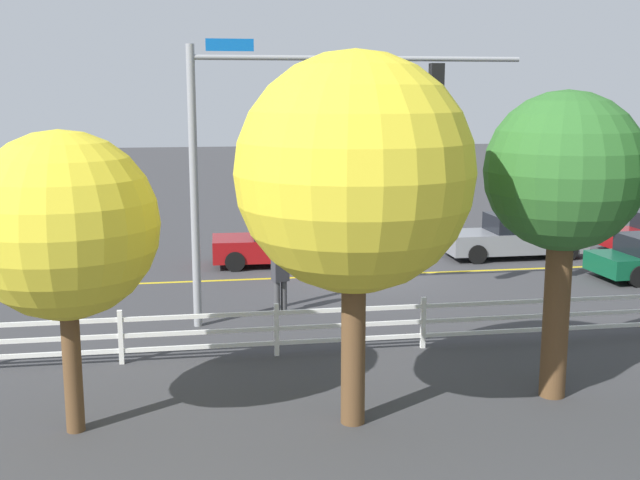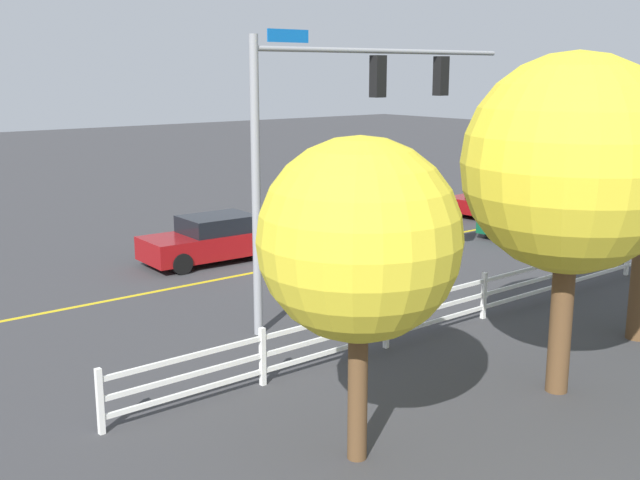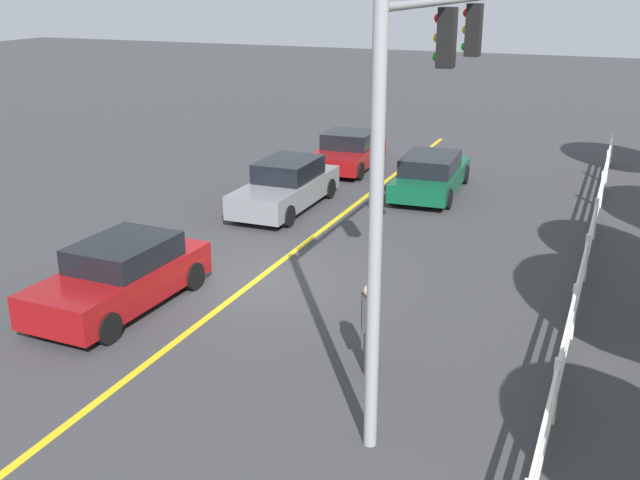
{
  "view_description": "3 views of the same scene",
  "coord_description": "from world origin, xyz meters",
  "px_view_note": "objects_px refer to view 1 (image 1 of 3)",
  "views": [
    {
      "loc": [
        5.2,
        23.26,
        5.57
      ],
      "look_at": [
        1.57,
        1.08,
        1.36
      ],
      "focal_mm": 44.26,
      "sensor_mm": 36.0,
      "label": 1
    },
    {
      "loc": [
        14.59,
        18.61,
        5.91
      ],
      "look_at": [
        1.62,
        2.48,
        1.35
      ],
      "focal_mm": 43.36,
      "sensor_mm": 36.0,
      "label": 2
    },
    {
      "loc": [
        14.49,
        7.68,
        6.7
      ],
      "look_at": [
        0.57,
        1.89,
        1.46
      ],
      "focal_mm": 42.2,
      "sensor_mm": 36.0,
      "label": 3
    }
  ],
  "objects_px": {
    "tree_3": "(355,174)",
    "car_0": "(515,237)",
    "tree_1": "(64,226)",
    "car_3": "(281,243)",
    "pedestrian": "(280,278)",
    "tree_4": "(564,175)"
  },
  "relations": [
    {
      "from": "tree_3",
      "to": "car_0",
      "type": "bearing_deg",
      "value": -123.26
    },
    {
      "from": "tree_1",
      "to": "tree_3",
      "type": "height_order",
      "value": "tree_3"
    },
    {
      "from": "car_3",
      "to": "tree_3",
      "type": "bearing_deg",
      "value": 90.87
    },
    {
      "from": "pedestrian",
      "to": "tree_1",
      "type": "xyz_separation_m",
      "value": [
        4.19,
        6.53,
        2.54
      ]
    },
    {
      "from": "tree_1",
      "to": "tree_3",
      "type": "relative_size",
      "value": 0.8
    },
    {
      "from": "car_0",
      "to": "tree_1",
      "type": "bearing_deg",
      "value": 42.96
    },
    {
      "from": "pedestrian",
      "to": "tree_4",
      "type": "height_order",
      "value": "tree_4"
    },
    {
      "from": "tree_4",
      "to": "car_0",
      "type": "bearing_deg",
      "value": -109.95
    },
    {
      "from": "car_3",
      "to": "car_0",
      "type": "bearing_deg",
      "value": -179.13
    },
    {
      "from": "car_3",
      "to": "pedestrian",
      "type": "relative_size",
      "value": 2.61
    },
    {
      "from": "car_0",
      "to": "pedestrian",
      "type": "bearing_deg",
      "value": 32.62
    },
    {
      "from": "car_0",
      "to": "tree_4",
      "type": "distance_m",
      "value": 13.26
    },
    {
      "from": "tree_4",
      "to": "car_3",
      "type": "bearing_deg",
      "value": -73.17
    },
    {
      "from": "tree_1",
      "to": "pedestrian",
      "type": "bearing_deg",
      "value": -122.68
    },
    {
      "from": "car_3",
      "to": "tree_4",
      "type": "distance_m",
      "value": 13.18
    },
    {
      "from": "car_3",
      "to": "tree_1",
      "type": "relative_size",
      "value": 0.88
    },
    {
      "from": "car_0",
      "to": "car_3",
      "type": "xyz_separation_m",
      "value": [
        8.06,
        -0.15,
        -0.0
      ]
    },
    {
      "from": "car_0",
      "to": "tree_1",
      "type": "height_order",
      "value": "tree_1"
    },
    {
      "from": "car_3",
      "to": "tree_3",
      "type": "xyz_separation_m",
      "value": [
        0.23,
        12.78,
        3.56
      ]
    },
    {
      "from": "car_0",
      "to": "car_3",
      "type": "bearing_deg",
      "value": -1.45
    },
    {
      "from": "car_0",
      "to": "tree_3",
      "type": "bearing_deg",
      "value": 56.32
    },
    {
      "from": "tree_1",
      "to": "tree_4",
      "type": "distance_m",
      "value": 8.59
    }
  ]
}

